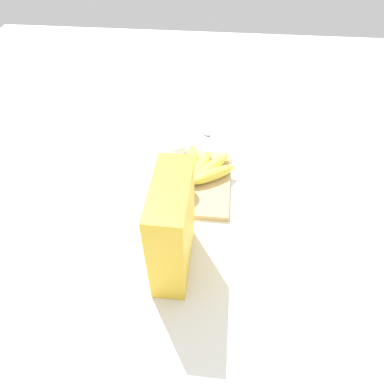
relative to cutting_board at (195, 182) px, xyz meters
The scene contains 7 objects.
ground_plane 0.01m from the cutting_board, ahead, with size 2.40×2.40×0.00m, color white.
cutting_board is the anchor object (origin of this frame).
cereal_box 0.32m from the cutting_board, behind, with size 0.20×0.08×0.27m, color yellow.
yogurt_cup_front 0.08m from the cutting_board, 124.16° to the left, with size 0.07×0.07×0.09m.
yogurt_cup_back 0.10m from the cutting_board, 48.02° to the left, with size 0.07×0.07×0.10m.
banana_bunch 0.05m from the cutting_board, 29.59° to the right, with size 0.20×0.17×0.04m.
spoon 0.25m from the cutting_board, ahead, with size 0.10×0.11×0.01m.
Camera 1 is at (-0.77, -0.06, 0.76)m, focal length 32.48 mm.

